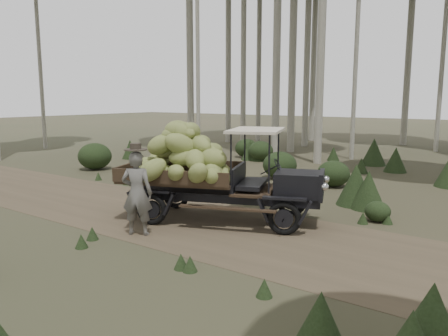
{
  "coord_description": "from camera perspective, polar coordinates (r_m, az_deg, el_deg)",
  "views": [
    {
      "loc": [
        7.67,
        -8.18,
        3.1
      ],
      "look_at": [
        1.42,
        0.59,
        1.36
      ],
      "focal_mm": 35.0,
      "sensor_mm": 36.0,
      "label": 1
    }
  ],
  "objects": [
    {
      "name": "dirt_track",
      "position": [
        11.64,
        -7.47,
        -6.31
      ],
      "size": [
        70.0,
        4.0,
        0.01
      ],
      "primitive_type": "cube",
      "color": "brown",
      "rests_on": "ground"
    },
    {
      "name": "farmer",
      "position": [
        10.02,
        -11.3,
        -3.11
      ],
      "size": [
        0.84,
        0.74,
        2.1
      ],
      "rotation": [
        0.0,
        0.0,
        3.63
      ],
      "color": "#5E5B56",
      "rests_on": "ground"
    },
    {
      "name": "banana_truck",
      "position": [
        10.95,
        -2.97,
        0.82
      ],
      "size": [
        5.33,
        3.54,
        2.58
      ],
      "rotation": [
        0.0,
        0.0,
        0.37
      ],
      "color": "black",
      "rests_on": "ground"
    },
    {
      "name": "ground",
      "position": [
        11.64,
        -7.47,
        -6.33
      ],
      "size": [
        120.0,
        120.0,
        0.0
      ],
      "primitive_type": "plane",
      "color": "#473D2B",
      "rests_on": "ground"
    },
    {
      "name": "undergrowth",
      "position": [
        13.61,
        -2.78,
        -1.64
      ],
      "size": [
        23.55,
        24.46,
        1.39
      ],
      "color": "#233319",
      "rests_on": "ground"
    }
  ]
}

